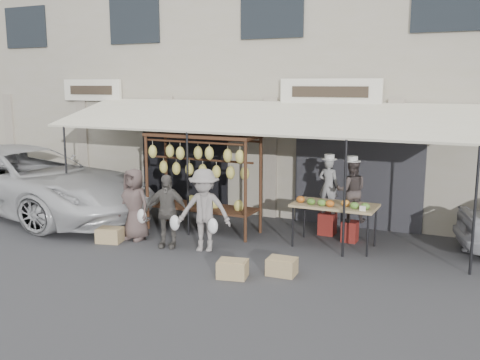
# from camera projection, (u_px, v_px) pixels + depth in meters

# --- Properties ---
(ground_plane) EXTENTS (90.00, 90.00, 0.00)m
(ground_plane) POSITION_uv_depth(u_px,v_px,m) (202.00, 256.00, 10.50)
(ground_plane) COLOR #2D2D30
(shophouse) EXTENTS (24.00, 6.15, 7.30)m
(shophouse) POSITION_uv_depth(u_px,v_px,m) (310.00, 73.00, 15.61)
(shophouse) COLOR #9E9588
(shophouse) RESTS_ON ground_plane
(awning) EXTENTS (10.00, 2.35, 2.92)m
(awning) POSITION_uv_depth(u_px,v_px,m) (251.00, 118.00, 12.06)
(awning) COLOR beige
(awning) RESTS_ON ground_plane
(banana_rack) EXTENTS (2.60, 0.90, 2.24)m
(banana_rack) POSITION_uv_depth(u_px,v_px,m) (202.00, 164.00, 11.98)
(banana_rack) COLOR black
(banana_rack) RESTS_ON ground_plane
(produce_table) EXTENTS (1.70, 0.90, 1.04)m
(produce_table) POSITION_uv_depth(u_px,v_px,m) (334.00, 206.00, 10.91)
(produce_table) COLOR #9C8758
(produce_table) RESTS_ON ground_plane
(vendor_left) EXTENTS (0.48, 0.34, 1.24)m
(vendor_left) POSITION_uv_depth(u_px,v_px,m) (328.00, 186.00, 11.80)
(vendor_left) COLOR gray
(vendor_left) RESTS_ON stool_left
(vendor_right) EXTENTS (0.77, 0.68, 1.33)m
(vendor_right) POSITION_uv_depth(u_px,v_px,m) (351.00, 191.00, 11.26)
(vendor_right) COLOR #423937
(vendor_right) RESTS_ON stool_right
(customer_left) EXTENTS (0.80, 0.57, 1.56)m
(customer_left) POSITION_uv_depth(u_px,v_px,m) (134.00, 204.00, 11.49)
(customer_left) COLOR #4C3D3A
(customer_left) RESTS_ON ground_plane
(customer_mid) EXTENTS (0.96, 0.59, 1.53)m
(customer_mid) POSITION_uv_depth(u_px,v_px,m) (167.00, 211.00, 10.95)
(customer_mid) COLOR #524E49
(customer_mid) RESTS_ON ground_plane
(customer_right) EXTENTS (1.21, 0.90, 1.68)m
(customer_right) POSITION_uv_depth(u_px,v_px,m) (204.00, 210.00, 10.69)
(customer_right) COLOR gray
(customer_right) RESTS_ON ground_plane
(stool_left) EXTENTS (0.41, 0.41, 0.49)m
(stool_left) POSITION_uv_depth(u_px,v_px,m) (327.00, 224.00, 11.96)
(stool_left) COLOR maroon
(stool_left) RESTS_ON ground_plane
(stool_right) EXTENTS (0.38, 0.38, 0.45)m
(stool_right) POSITION_uv_depth(u_px,v_px,m) (350.00, 231.00, 11.42)
(stool_right) COLOR maroon
(stool_right) RESTS_ON ground_plane
(crate_near_a) EXTENTS (0.58, 0.49, 0.30)m
(crate_near_a) POSITION_uv_depth(u_px,v_px,m) (233.00, 269.00, 9.32)
(crate_near_a) COLOR tan
(crate_near_a) RESTS_ON ground_plane
(crate_near_b) EXTENTS (0.52, 0.41, 0.30)m
(crate_near_b) POSITION_uv_depth(u_px,v_px,m) (282.00, 266.00, 9.45)
(crate_near_b) COLOR tan
(crate_near_b) RESTS_ON ground_plane
(crate_far) EXTENTS (0.60, 0.51, 0.31)m
(crate_far) POSITION_uv_depth(u_px,v_px,m) (110.00, 235.00, 11.39)
(crate_far) COLOR tan
(crate_far) RESTS_ON ground_plane
(van) EXTENTS (6.41, 3.94, 2.49)m
(van) POSITION_uv_depth(u_px,v_px,m) (24.00, 163.00, 14.24)
(van) COLOR silver
(van) RESTS_ON ground_plane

